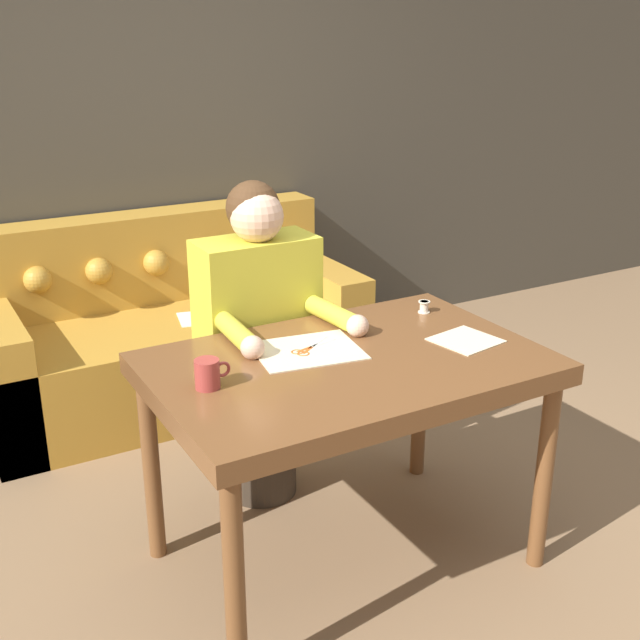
{
  "coord_description": "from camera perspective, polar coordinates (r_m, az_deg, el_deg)",
  "views": [
    {
      "loc": [
        -1.21,
        -1.93,
        1.8
      ],
      "look_at": [
        0.02,
        0.24,
        0.88
      ],
      "focal_mm": 45.0,
      "sensor_mm": 36.0,
      "label": 1
    }
  ],
  "objects": [
    {
      "name": "ground_plane",
      "position": [
        2.9,
        2.09,
        -18.03
      ],
      "size": [
        16.0,
        16.0,
        0.0
      ],
      "primitive_type": "plane",
      "color": "#846647"
    },
    {
      "name": "wall_back",
      "position": [
        4.27,
        -13.27,
        13.12
      ],
      "size": [
        8.0,
        0.06,
        2.6
      ],
      "color": "#474238",
      "rests_on": "ground_plane"
    },
    {
      "name": "dining_table",
      "position": [
        2.64,
        1.95,
        -4.41
      ],
      "size": [
        1.27,
        0.83,
        0.78
      ],
      "color": "brown",
      "rests_on": "ground_plane"
    },
    {
      "name": "couch",
      "position": [
        4.12,
        -10.66,
        -1.13
      ],
      "size": [
        1.85,
        0.84,
        0.9
      ],
      "color": "#B7842D",
      "rests_on": "ground_plane"
    },
    {
      "name": "person",
      "position": [
        3.07,
        -4.34,
        -1.72
      ],
      "size": [
        0.48,
        0.57,
        1.27
      ],
      "color": "#33281E",
      "rests_on": "ground_plane"
    },
    {
      "name": "pattern_paper_main",
      "position": [
        2.67,
        -0.91,
        -2.18
      ],
      "size": [
        0.38,
        0.33,
        0.0
      ],
      "color": "beige",
      "rests_on": "dining_table"
    },
    {
      "name": "pattern_paper_offcut",
      "position": [
        2.8,
        10.33,
        -1.42
      ],
      "size": [
        0.23,
        0.23,
        0.0
      ],
      "color": "beige",
      "rests_on": "dining_table"
    },
    {
      "name": "scissors",
      "position": [
        2.67,
        -0.91,
        -2.12
      ],
      "size": [
        0.19,
        0.13,
        0.01
      ],
      "color": "silver",
      "rests_on": "dining_table"
    },
    {
      "name": "mug",
      "position": [
        2.41,
        -7.97,
        -3.8
      ],
      "size": [
        0.11,
        0.08,
        0.09
      ],
      "color": "#9E3833",
      "rests_on": "dining_table"
    },
    {
      "name": "thread_spool",
      "position": [
        3.04,
        7.41,
        0.93
      ],
      "size": [
        0.04,
        0.04,
        0.05
      ],
      "color": "beige",
      "rests_on": "dining_table"
    }
  ]
}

